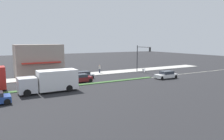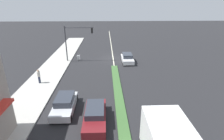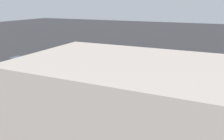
% 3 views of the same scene
% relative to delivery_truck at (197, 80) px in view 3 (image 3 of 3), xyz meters
% --- Properties ---
extents(ground_plane, '(160.00, 160.00, 0.00)m').
position_rel_delivery_truck_xyz_m(ground_plane, '(2.20, -4.70, -1.47)').
color(ground_plane, '#232326').
extents(delivery_truck, '(2.44, 7.50, 2.87)m').
position_rel_delivery_truck_xyz_m(delivery_truck, '(0.00, 0.00, 0.00)').
color(delivery_truck, silver).
rests_on(delivery_truck, ground).
extents(van_white, '(1.74, 4.14, 1.34)m').
position_rel_delivery_truck_xyz_m(van_white, '(0.00, -20.61, -0.83)').
color(van_white, silver).
rests_on(van_white, ground).
extents(sedan_maroon, '(1.73, 4.43, 1.33)m').
position_rel_delivery_truck_xyz_m(sedan_maroon, '(4.40, -5.63, -0.83)').
color(sedan_maroon, maroon).
rests_on(sedan_maroon, ground).
extents(sedan_silver, '(1.76, 4.12, 1.32)m').
position_rel_delivery_truck_xyz_m(sedan_silver, '(7.20, -7.41, -0.84)').
color(sedan_silver, '#B7BABF').
rests_on(sedan_silver, ground).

